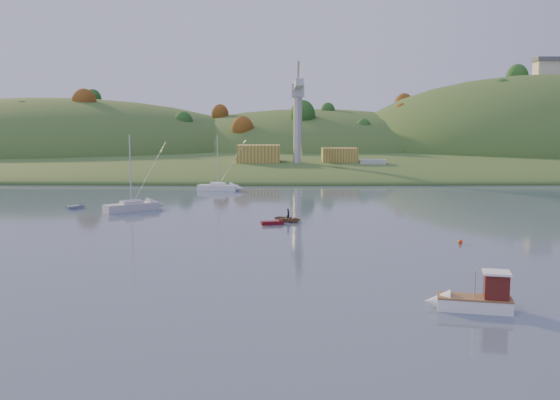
{
  "coord_description": "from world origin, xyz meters",
  "views": [
    {
      "loc": [
        -1.84,
        -37.94,
        13.36
      ],
      "look_at": [
        -2.12,
        37.42,
        3.78
      ],
      "focal_mm": 40.0,
      "sensor_mm": 36.0,
      "label": 1
    }
  ],
  "objects_px": {
    "sailboat_far": "(218,187)",
    "red_tender": "(276,223)",
    "sailboat_near": "(131,206)",
    "canoe": "(288,219)",
    "fishing_boat": "(469,298)",
    "grey_dinghy": "(78,207)"
  },
  "relations": [
    {
      "from": "grey_dinghy",
      "to": "sailboat_near",
      "type": "bearing_deg",
      "value": -65.17
    },
    {
      "from": "fishing_boat",
      "to": "sailboat_near",
      "type": "height_order",
      "value": "sailboat_near"
    },
    {
      "from": "fishing_boat",
      "to": "sailboat_near",
      "type": "bearing_deg",
      "value": -41.41
    },
    {
      "from": "sailboat_near",
      "to": "canoe",
      "type": "height_order",
      "value": "sailboat_near"
    },
    {
      "from": "fishing_boat",
      "to": "grey_dinghy",
      "type": "xyz_separation_m",
      "value": [
        -44.68,
        51.92,
        -0.62
      ]
    },
    {
      "from": "canoe",
      "to": "red_tender",
      "type": "distance_m",
      "value": 2.69
    },
    {
      "from": "sailboat_near",
      "to": "canoe",
      "type": "distance_m",
      "value": 25.46
    },
    {
      "from": "fishing_boat",
      "to": "grey_dinghy",
      "type": "height_order",
      "value": "fishing_boat"
    },
    {
      "from": "fishing_boat",
      "to": "sailboat_near",
      "type": "xyz_separation_m",
      "value": [
        -35.82,
        49.17,
        -0.11
      ]
    },
    {
      "from": "sailboat_far",
      "to": "canoe",
      "type": "xyz_separation_m",
      "value": [
        13.26,
        -37.51,
        -0.31
      ]
    },
    {
      "from": "sailboat_near",
      "to": "grey_dinghy",
      "type": "xyz_separation_m",
      "value": [
        -8.87,
        2.75,
        -0.5
      ]
    },
    {
      "from": "red_tender",
      "to": "grey_dinghy",
      "type": "bearing_deg",
      "value": 139.68
    },
    {
      "from": "canoe",
      "to": "grey_dinghy",
      "type": "bearing_deg",
      "value": 100.89
    },
    {
      "from": "sailboat_far",
      "to": "red_tender",
      "type": "height_order",
      "value": "sailboat_far"
    },
    {
      "from": "sailboat_near",
      "to": "red_tender",
      "type": "height_order",
      "value": "sailboat_near"
    },
    {
      "from": "sailboat_near",
      "to": "canoe",
      "type": "xyz_separation_m",
      "value": [
        23.38,
        -10.08,
        -0.34
      ]
    },
    {
      "from": "red_tender",
      "to": "fishing_boat",
      "type": "bearing_deg",
      "value": -83.47
    },
    {
      "from": "fishing_boat",
      "to": "grey_dinghy",
      "type": "relative_size",
      "value": 2.09
    },
    {
      "from": "canoe",
      "to": "grey_dinghy",
      "type": "distance_m",
      "value": 34.7
    },
    {
      "from": "fishing_boat",
      "to": "red_tender",
      "type": "height_order",
      "value": "fishing_boat"
    },
    {
      "from": "canoe",
      "to": "red_tender",
      "type": "bearing_deg",
      "value": 176.62
    },
    {
      "from": "sailboat_near",
      "to": "sailboat_far",
      "type": "bearing_deg",
      "value": 31.95
    }
  ]
}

